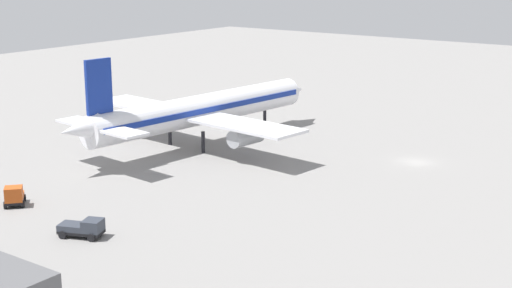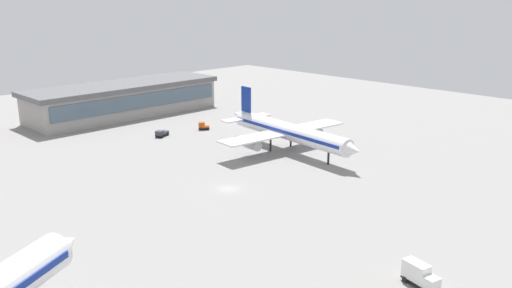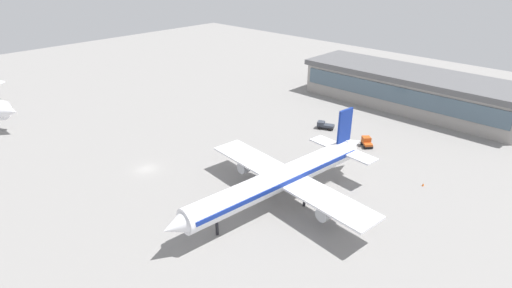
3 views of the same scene
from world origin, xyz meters
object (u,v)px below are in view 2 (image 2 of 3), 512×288
pushback_tractor (162,133)px  catering_truck (420,275)px  safety_cone_near_gate (265,124)px  baggage_tug (203,126)px  airplane_taxiing (288,131)px

pushback_tractor → catering_truck: bearing=54.5°
safety_cone_near_gate → baggage_tug: bearing=-25.9°
catering_truck → pushback_tractor: size_ratio=1.23×
airplane_taxiing → catering_truck: airplane_taxiing is taller
pushback_tractor → safety_cone_near_gate: pushback_tractor is taller
baggage_tug → pushback_tractor: 13.79m
catering_truck → safety_cone_near_gate: 98.30m
catering_truck → safety_cone_near_gate: (-53.53, -82.43, -1.40)m
baggage_tug → safety_cone_near_gate: (-17.85, 8.66, -0.86)m
airplane_taxiing → baggage_tug: airplane_taxiing is taller
catering_truck → pushback_tractor: (-22.03, -93.07, -0.73)m
airplane_taxiing → pushback_tractor: size_ratio=9.98×
airplane_taxiing → pushback_tractor: (14.67, -35.24, -4.32)m
pushback_tractor → safety_cone_near_gate: (-31.50, 10.64, -0.67)m
airplane_taxiing → pushback_tractor: airplane_taxiing is taller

